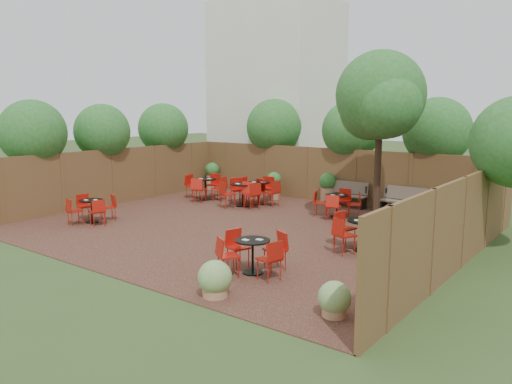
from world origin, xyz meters
The scene contains 13 objects.
ground centered at (0.00, 0.00, 0.00)m, with size 80.00×80.00×0.00m, color #354F23.
courtyard_paving centered at (0.00, 0.00, 0.01)m, with size 12.00×10.00×0.02m, color #311914.
fence_back centered at (0.00, 5.00, 1.00)m, with size 12.00×0.08×2.00m, color brown.
fence_left centered at (-6.00, 0.00, 1.00)m, with size 0.08×10.00×2.00m, color brown.
fence_right centered at (6.00, 0.00, 1.00)m, with size 0.08×10.00×2.00m, color brown.
neighbour_building centered at (-4.50, 8.00, 4.00)m, with size 5.00×4.00×8.00m, color silver.
overhang_foliage centered at (-1.36, 3.01, 2.64)m, with size 15.45×10.49×2.25m.
courtyard_tree centered at (2.80, 2.75, 3.64)m, with size 2.73×2.63×5.05m.
park_bench_left centered at (0.91, 4.62, 0.48)m, with size 1.45×0.51×0.89m.
park_bench_right centered at (2.94, 4.62, 0.48)m, with size 1.45×0.49×0.89m.
bistro_tables centered at (-0.71, 1.08, 0.46)m, with size 9.39×7.76×0.92m.
planters centered at (-0.76, 3.73, 0.60)m, with size 11.74×4.64×1.12m.
low_shrubs centered at (4.28, -2.81, 0.35)m, with size 2.76×4.32×0.75m.
Camera 1 is at (8.86, -11.06, 3.44)m, focal length 35.34 mm.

